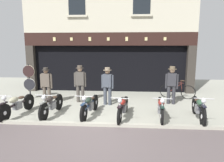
{
  "coord_description": "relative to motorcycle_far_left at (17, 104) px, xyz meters",
  "views": [
    {
      "loc": [
        0.99,
        -6.14,
        2.54
      ],
      "look_at": [
        0.35,
        2.7,
        1.04
      ],
      "focal_mm": 32.59,
      "sensor_mm": 36.0,
      "label": 1
    }
  ],
  "objects": [
    {
      "name": "shopkeeper_center",
      "position": [
        1.93,
        2.02,
        0.52
      ],
      "size": [
        0.56,
        0.36,
        1.7
      ],
      "rotation": [
        0.0,
        0.0,
        3.16
      ],
      "color": "#47423D",
      "rests_on": "ground"
    },
    {
      "name": "tyre_sign_pole",
      "position": [
        -0.65,
        2.38,
        0.6
      ],
      "size": [
        0.59,
        0.06,
        1.71
      ],
      "color": "#232328",
      "rests_on": "ground"
    },
    {
      "name": "motorcycle_center_right",
      "position": [
        5.28,
        0.01,
        -0.01
      ],
      "size": [
        0.62,
        1.97,
        0.91
      ],
      "rotation": [
        0.0,
        0.0,
        3.04
      ],
      "color": "black",
      "rests_on": "ground"
    },
    {
      "name": "advert_board_near",
      "position": [
        4.86,
        4.52,
        1.34
      ],
      "size": [
        0.69,
        0.03,
        0.91
      ],
      "color": "silver"
    },
    {
      "name": "assistant_far_right",
      "position": [
        6.05,
        2.0,
        0.53
      ],
      "size": [
        0.55,
        0.37,
        1.69
      ],
      "rotation": [
        0.0,
        0.0,
        2.9
      ],
      "color": "#2D2D33",
      "rests_on": "ground"
    },
    {
      "name": "motorcycle_center",
      "position": [
        3.94,
        -0.01,
        -0.01
      ],
      "size": [
        0.62,
        2.03,
        0.9
      ],
      "rotation": [
        0.0,
        0.0,
        3.0
      ],
      "color": "black",
      "rests_on": "ground"
    },
    {
      "name": "motorcycle_center_left",
      "position": [
        2.71,
        0.14,
        -0.0
      ],
      "size": [
        0.62,
        2.04,
        0.91
      ],
      "rotation": [
        0.0,
        0.0,
        3.02
      ],
      "color": "black",
      "rests_on": "ground"
    },
    {
      "name": "motorcycle_far_left",
      "position": [
        0.0,
        0.0,
        0.0
      ],
      "size": [
        0.62,
        2.08,
        0.91
      ],
      "rotation": [
        0.0,
        0.0,
        3.02
      ],
      "color": "black",
      "rests_on": "ground"
    },
    {
      "name": "ground",
      "position": [
        3.06,
        -1.86,
        -0.46
      ],
      "size": [
        21.39,
        22.0,
        0.18
      ],
      "color": "#9C9C8D"
    },
    {
      "name": "salesman_left",
      "position": [
        0.51,
        1.61,
        0.48
      ],
      "size": [
        0.56,
        0.33,
        1.64
      ],
      "rotation": [
        0.0,
        0.0,
        3.05
      ],
      "color": "brown",
      "rests_on": "ground"
    },
    {
      "name": "salesman_right",
      "position": [
        3.23,
        1.67,
        0.5
      ],
      "size": [
        0.55,
        0.36,
        1.66
      ],
      "rotation": [
        0.0,
        0.0,
        2.91
      ],
      "color": "#3D424C",
      "rests_on": "ground"
    },
    {
      "name": "leaning_bicycle",
      "position": [
        6.6,
        3.1,
        -0.06
      ],
      "size": [
        1.66,
        0.65,
        0.94
      ],
      "rotation": [
        0.0,
        0.0,
        1.28
      ],
      "color": "black",
      "rests_on": "ground"
    },
    {
      "name": "shop_facade",
      "position": [
        3.06,
        6.11,
        1.34
      ],
      "size": [
        9.69,
        4.42,
        6.59
      ],
      "color": "black",
      "rests_on": "ground"
    },
    {
      "name": "motorcycle_left",
      "position": [
        1.27,
        0.12,
        0.0
      ],
      "size": [
        0.62,
        1.98,
        0.92
      ],
      "rotation": [
        0.0,
        0.0,
        3.07
      ],
      "color": "black",
      "rests_on": "ground"
    },
    {
      "name": "motorcycle_right",
      "position": [
        6.58,
        0.03,
        0.01
      ],
      "size": [
        0.62,
        2.05,
        0.94
      ],
      "rotation": [
        0.0,
        0.0,
        3.01
      ],
      "color": "black",
      "rests_on": "ground"
    }
  ]
}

